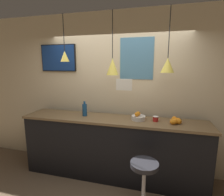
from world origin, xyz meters
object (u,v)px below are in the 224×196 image
at_px(fruit_bowl, 138,117).
at_px(juice_bottle, 85,110).
at_px(bar_stool, 144,180).
at_px(mounted_tv, 58,58).
at_px(spread_jar, 156,119).

relative_size(fruit_bowl, juice_bottle, 0.86).
height_order(bar_stool, fruit_bowl, fruit_bowl).
height_order(bar_stool, mounted_tv, mounted_tv).
height_order(bar_stool, juice_bottle, juice_bottle).
bearing_deg(bar_stool, juice_bottle, 149.10).
height_order(fruit_bowl, spread_jar, fruit_bowl).
distance_m(bar_stool, mounted_tv, 2.61).
bearing_deg(juice_bottle, bar_stool, -30.90).
bearing_deg(fruit_bowl, mounted_tv, 168.49).
height_order(fruit_bowl, juice_bottle, juice_bottle).
height_order(bar_stool, spread_jar, spread_jar).
bearing_deg(juice_bottle, spread_jar, -0.00).
bearing_deg(fruit_bowl, juice_bottle, 179.77).
relative_size(bar_stool, fruit_bowl, 3.21).
bearing_deg(fruit_bowl, spread_jar, 0.79).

